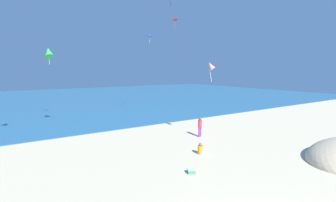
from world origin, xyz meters
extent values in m
plane|color=beige|center=(0.00, 10.00, 0.00)|extent=(120.00, 120.00, 0.00)
cube|color=teal|center=(0.00, 48.75, 0.03)|extent=(120.00, 60.00, 0.05)
cube|color=#339956|center=(1.06, 6.60, 0.11)|extent=(0.54, 0.52, 0.21)
cube|color=white|center=(1.06, 6.60, 0.23)|extent=(0.56, 0.53, 0.04)
cylinder|color=orange|center=(3.70, 8.84, 0.29)|extent=(0.51, 0.51, 0.59)
sphere|color=#846047|center=(3.70, 8.84, 0.69)|extent=(0.24, 0.24, 0.24)
cube|color=white|center=(3.80, 8.63, 0.09)|extent=(0.45, 0.52, 0.17)
cylinder|color=purple|center=(6.80, 12.38, 0.43)|extent=(0.15, 0.15, 0.86)
cylinder|color=purple|center=(6.61, 12.35, 0.43)|extent=(0.15, 0.15, 0.86)
cylinder|color=red|center=(6.70, 12.36, 1.19)|extent=(0.40, 0.40, 0.65)
sphere|color=brown|center=(6.70, 12.36, 1.62)|extent=(0.24, 0.24, 0.24)
cone|color=green|center=(-3.71, 22.12, 7.56)|extent=(0.88, 1.26, 1.28)
cylinder|color=white|center=(-3.71, 22.12, 6.78)|extent=(0.03, 0.06, 0.72)
pyramid|color=blue|center=(8.01, 23.42, 10.13)|extent=(0.50, 0.62, 0.27)
cylinder|color=pink|center=(7.99, 23.42, 9.49)|extent=(0.13, 0.05, 0.53)
pyramid|color=red|center=(12.03, 23.83, 12.54)|extent=(0.68, 0.54, 0.43)
cylinder|color=red|center=(12.03, 23.77, 11.61)|extent=(0.03, 0.06, 0.98)
cylinder|color=black|center=(8.85, 20.16, 13.32)|extent=(0.05, 0.05, 0.62)
cone|color=pink|center=(6.88, 11.33, 6.24)|extent=(0.83, 0.92, 0.80)
cylinder|color=white|center=(6.88, 11.33, 5.44)|extent=(0.15, 0.22, 1.05)
camera|label=1|loc=(-7.74, -4.16, 5.90)|focal=26.91mm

